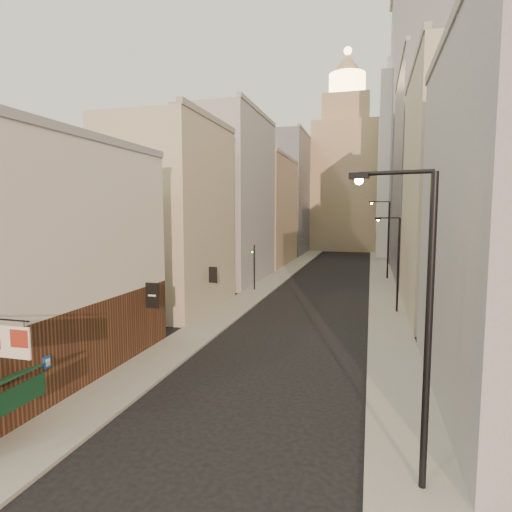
{
  "coord_description": "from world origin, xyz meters",
  "views": [
    {
      "loc": [
        5.01,
        -8.25,
        8.44
      ],
      "look_at": [
        -2.42,
        19.32,
        5.53
      ],
      "focal_mm": 30.0,
      "sensor_mm": 36.0,
      "label": 1
    }
  ],
  "objects": [
    {
      "name": "white_tower",
      "position": [
        10.0,
        78.0,
        18.61
      ],
      "size": [
        8.0,
        8.0,
        41.5
      ],
      "color": "silver",
      "rests_on": "ground"
    },
    {
      "name": "left_bldg_grey",
      "position": [
        -12.0,
        42.0,
        10.0
      ],
      "size": [
        8.0,
        16.0,
        20.0
      ],
      "primitive_type": "cube",
      "color": "gray",
      "rests_on": "ground"
    },
    {
      "name": "left_bldg_beige",
      "position": [
        -12.0,
        26.0,
        8.0
      ],
      "size": [
        8.0,
        12.0,
        16.0
      ],
      "primitive_type": "cube",
      "color": "#9F977E",
      "rests_on": "ground"
    },
    {
      "name": "left_bldg_tan",
      "position": [
        -12.0,
        60.0,
        8.5
      ],
      "size": [
        8.0,
        18.0,
        17.0
      ],
      "primitive_type": "cube",
      "color": "#947E5C",
      "rests_on": "ground"
    },
    {
      "name": "sidewalk_right",
      "position": [
        6.5,
        55.0,
        0.07
      ],
      "size": [
        3.0,
        140.0,
        0.15
      ],
      "primitive_type": "cube",
      "color": "gray",
      "rests_on": "ground"
    },
    {
      "name": "highrise",
      "position": [
        18.0,
        78.0,
        25.66
      ],
      "size": [
        21.0,
        23.0,
        51.2
      ],
      "color": "gray",
      "rests_on": "ground"
    },
    {
      "name": "traffic_light_left",
      "position": [
        -7.02,
        35.74,
        3.4
      ],
      "size": [
        0.55,
        0.45,
        5.0
      ],
      "rotation": [
        0.0,
        0.0,
        3.42
      ],
      "color": "black",
      "rests_on": "ground"
    },
    {
      "name": "near_building_left",
      "position": [
        -10.99,
        9.0,
        6.02
      ],
      "size": [
        8.3,
        23.04,
        12.3
      ],
      "color": "brown",
      "rests_on": "ground"
    },
    {
      "name": "right_bldg_beige",
      "position": [
        12.0,
        30.0,
        10.0
      ],
      "size": [
        8.0,
        16.0,
        20.0
      ],
      "primitive_type": "cube",
      "color": "#9F977E",
      "rests_on": "ground"
    },
    {
      "name": "streetlamp_mid",
      "position": [
        7.07,
        28.9,
        4.6
      ],
      "size": [
        2.07,
        0.68,
        8.05
      ],
      "rotation": [
        0.0,
        0.0,
        0.25
      ],
      "color": "black",
      "rests_on": "ground"
    },
    {
      "name": "right_bldg_wingrid",
      "position": [
        12.0,
        50.0,
        13.0
      ],
      "size": [
        8.0,
        20.0,
        26.0
      ],
      "primitive_type": "cube",
      "color": "gray",
      "rests_on": "ground"
    },
    {
      "name": "clock_tower",
      "position": [
        -1.0,
        92.0,
        17.63
      ],
      "size": [
        14.0,
        14.0,
        44.9
      ],
      "color": "#947E5C",
      "rests_on": "ground"
    },
    {
      "name": "streetlamp_far",
      "position": [
        6.89,
        47.66,
        5.62
      ],
      "size": [
        2.56,
        0.65,
        9.85
      ],
      "rotation": [
        0.0,
        0.0,
        0.17
      ],
      "color": "black",
      "rests_on": "ground"
    },
    {
      "name": "streetlamp_near",
      "position": [
        6.47,
        4.88,
        5.52
      ],
      "size": [
        2.51,
        0.69,
        9.67
      ],
      "rotation": [
        0.0,
        0.0,
        -0.19
      ],
      "color": "black",
      "rests_on": "ground"
    },
    {
      "name": "left_bldg_wingrid",
      "position": [
        -12.0,
        80.0,
        12.0
      ],
      "size": [
        8.0,
        20.0,
        24.0
      ],
      "primitive_type": "cube",
      "color": "gray",
      "rests_on": "ground"
    },
    {
      "name": "sidewalk_left",
      "position": [
        -6.5,
        55.0,
        0.07
      ],
      "size": [
        3.0,
        140.0,
        0.15
      ],
      "primitive_type": "cube",
      "color": "gray",
      "rests_on": "ground"
    }
  ]
}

